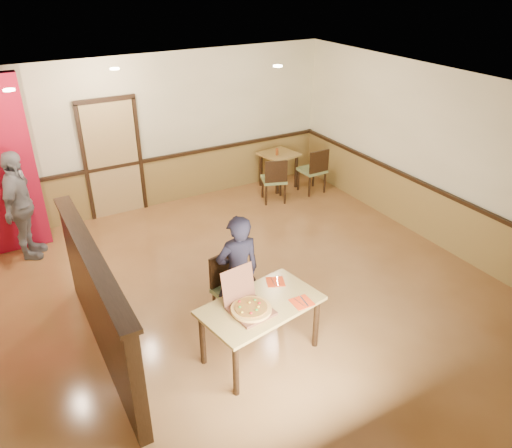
{
  "coord_description": "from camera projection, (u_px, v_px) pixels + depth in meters",
  "views": [
    {
      "loc": [
        -2.69,
        -5.09,
        4.2
      ],
      "look_at": [
        0.18,
        0.0,
        1.1
      ],
      "focal_mm": 35.0,
      "sensor_mm": 36.0,
      "label": 1
    }
  ],
  "objects": [
    {
      "name": "floor",
      "position": [
        245.0,
        295.0,
        7.05
      ],
      "size": [
        7.0,
        7.0,
        0.0
      ],
      "primitive_type": "plane",
      "color": "#AB7542",
      "rests_on": "ground"
    },
    {
      "name": "ceiling",
      "position": [
        243.0,
        97.0,
        5.73
      ],
      "size": [
        7.0,
        7.0,
        0.0
      ],
      "primitive_type": "plane",
      "rotation": [
        3.14,
        0.0,
        0.0
      ],
      "color": "black",
      "rests_on": "wall_back"
    },
    {
      "name": "wall_back",
      "position": [
        153.0,
        133.0,
        9.08
      ],
      "size": [
        7.0,
        0.0,
        7.0
      ],
      "primitive_type": "plane",
      "rotation": [
        1.57,
        0.0,
        0.0
      ],
      "color": "#F9F3C2",
      "rests_on": "floor"
    },
    {
      "name": "wall_right",
      "position": [
        438.0,
        159.0,
        7.91
      ],
      "size": [
        0.0,
        7.0,
        7.0
      ],
      "primitive_type": "plane",
      "rotation": [
        1.57,
        0.0,
        -1.57
      ],
      "color": "#F9F3C2",
      "rests_on": "floor"
    },
    {
      "name": "wainscot_back",
      "position": [
        159.0,
        182.0,
        9.51
      ],
      "size": [
        7.0,
        0.04,
        0.9
      ],
      "primitive_type": "cube",
      "color": "olive",
      "rests_on": "floor"
    },
    {
      "name": "chair_rail_back",
      "position": [
        157.0,
        159.0,
        9.27
      ],
      "size": [
        7.0,
        0.06,
        0.06
      ],
      "primitive_type": "cube",
      "color": "black",
      "rests_on": "wall_back"
    },
    {
      "name": "wainscot_right",
      "position": [
        427.0,
        213.0,
        8.34
      ],
      "size": [
        0.04,
        7.0,
        0.9
      ],
      "primitive_type": "cube",
      "color": "olive",
      "rests_on": "floor"
    },
    {
      "name": "chair_rail_right",
      "position": [
        431.0,
        187.0,
        8.11
      ],
      "size": [
        0.06,
        7.0,
        0.06
      ],
      "primitive_type": "cube",
      "color": "black",
      "rests_on": "wall_right"
    },
    {
      "name": "back_door",
      "position": [
        113.0,
        160.0,
        8.87
      ],
      "size": [
        0.9,
        0.06,
        2.1
      ],
      "primitive_type": "cube",
      "color": "tan",
      "rests_on": "wall_back"
    },
    {
      "name": "booth_partition",
      "position": [
        98.0,
        303.0,
        5.68
      ],
      "size": [
        0.2,
        3.1,
        1.44
      ],
      "color": "black",
      "rests_on": "floor"
    },
    {
      "name": "spot_a",
      "position": [
        9.0,
        90.0,
        6.13
      ],
      "size": [
        0.14,
        0.14,
        0.02
      ],
      "primitive_type": "cylinder",
      "color": "#FFEEB2",
      "rests_on": "ceiling"
    },
    {
      "name": "spot_b",
      "position": [
        115.0,
        69.0,
        7.32
      ],
      "size": [
        0.14,
        0.14,
        0.02
      ],
      "primitive_type": "cylinder",
      "color": "#FFEEB2",
      "rests_on": "ceiling"
    },
    {
      "name": "spot_c",
      "position": [
        278.0,
        66.0,
        7.5
      ],
      "size": [
        0.14,
        0.14,
        0.02
      ],
      "primitive_type": "cylinder",
      "color": "#FFEEB2",
      "rests_on": "ceiling"
    },
    {
      "name": "main_table",
      "position": [
        261.0,
        312.0,
        5.72
      ],
      "size": [
        1.5,
        1.02,
        0.74
      ],
      "rotation": [
        0.0,
        0.0,
        0.18
      ],
      "color": "#AC8B48",
      "rests_on": "floor"
    },
    {
      "name": "diner_chair",
      "position": [
        231.0,
        286.0,
        6.37
      ],
      "size": [
        0.55,
        0.55,
        0.93
      ],
      "rotation": [
        0.0,
        0.0,
        0.23
      ],
      "color": "olive",
      "rests_on": "floor"
    },
    {
      "name": "side_chair_left",
      "position": [
        275.0,
        179.0,
        9.54
      ],
      "size": [
        0.56,
        0.56,
        0.9
      ],
      "rotation": [
        0.0,
        0.0,
        2.81
      ],
      "color": "olive",
      "rests_on": "floor"
    },
    {
      "name": "side_chair_right",
      "position": [
        314.0,
        169.0,
        9.93
      ],
      "size": [
        0.47,
        0.47,
        0.93
      ],
      "rotation": [
        0.0,
        0.0,
        3.17
      ],
      "color": "olive",
      "rests_on": "floor"
    },
    {
      "name": "side_table",
      "position": [
        279.0,
        161.0,
        10.19
      ],
      "size": [
        0.78,
        0.78,
        0.72
      ],
      "rotation": [
        0.0,
        0.0,
        0.17
      ],
      "color": "#AC8B48",
      "rests_on": "floor"
    },
    {
      "name": "diner",
      "position": [
        238.0,
        273.0,
        6.14
      ],
      "size": [
        0.6,
        0.41,
        1.57
      ],
      "primitive_type": "imported",
      "rotation": [
        0.0,
        0.0,
        3.08
      ],
      "color": "black",
      "rests_on": "floor"
    },
    {
      "name": "passerby",
      "position": [
        21.0,
        206.0,
        7.6
      ],
      "size": [
        0.8,
        1.11,
        1.75
      ],
      "primitive_type": "imported",
      "rotation": [
        0.0,
        0.0,
        1.16
      ],
      "color": "gray",
      "rests_on": "floor"
    },
    {
      "name": "pizza_box",
      "position": [
        249.0,
        306.0,
        5.54
      ],
      "size": [
        0.48,
        0.55,
        0.45
      ],
      "rotation": [
        0.0,
        0.0,
        0.13
      ],
      "color": "brown",
      "rests_on": "main_table"
    },
    {
      "name": "pizza",
      "position": [
        251.0,
        309.0,
        5.51
      ],
      "size": [
        0.53,
        0.53,
        0.03
      ],
      "primitive_type": "cylinder",
      "rotation": [
        0.0,
        0.0,
        -0.17
      ],
      "color": "gold",
      "rests_on": "pizza_box"
    },
    {
      "name": "napkin_near",
      "position": [
        302.0,
        302.0,
        5.69
      ],
      "size": [
        0.24,
        0.24,
        0.01
      ],
      "rotation": [
        0.0,
        0.0,
        -0.02
      ],
      "color": "red",
      "rests_on": "main_table"
    },
    {
      "name": "napkin_far",
      "position": [
        275.0,
        282.0,
        6.05
      ],
      "size": [
        0.28,
        0.28,
        0.01
      ],
      "rotation": [
        0.0,
        0.0,
        -0.38
      ],
      "color": "red",
      "rests_on": "main_table"
    },
    {
      "name": "condiment",
      "position": [
        277.0,
        152.0,
        9.98
      ],
      "size": [
        0.06,
        0.06,
        0.14
      ],
      "primitive_type": "cylinder",
      "color": "#99481B",
      "rests_on": "side_table"
    }
  ]
}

